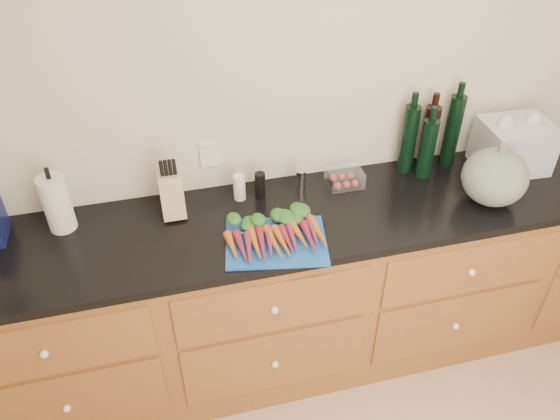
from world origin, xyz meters
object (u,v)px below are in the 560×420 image
object	(u,v)px
paper_towel	(57,204)
cutting_board	(276,242)
tomato_box	(345,178)
knife_block	(172,195)
carrots	(274,232)
squash	(495,177)

from	to	relation	value
paper_towel	cutting_board	bearing A→B (deg)	-20.64
tomato_box	knife_block	bearing A→B (deg)	-177.84
carrots	tomato_box	xyz separation A→B (m)	(0.41, 0.30, 0.01)
squash	paper_towel	bearing A→B (deg)	171.66
squash	tomato_box	world-z (taller)	squash
cutting_board	squash	world-z (taller)	squash
carrots	paper_towel	xyz separation A→B (m)	(-0.85, 0.29, 0.09)
paper_towel	squash	bearing A→B (deg)	-8.34
knife_block	squash	bearing A→B (deg)	-10.28
squash	tomato_box	distance (m)	0.66
cutting_board	carrots	xyz separation A→B (m)	(0.00, 0.03, 0.03)
carrots	squash	size ratio (longest dim) A/B	1.41
knife_block	carrots	bearing A→B (deg)	-34.98
paper_towel	knife_block	world-z (taller)	paper_towel
knife_block	cutting_board	bearing A→B (deg)	-37.97
squash	tomato_box	bearing A→B (deg)	154.50
cutting_board	knife_block	bearing A→B (deg)	142.03
tomato_box	squash	bearing A→B (deg)	-25.50
cutting_board	tomato_box	xyz separation A→B (m)	(0.41, 0.33, 0.03)
squash	paper_towel	size ratio (longest dim) A/B	1.13
carrots	tomato_box	distance (m)	0.51
carrots	cutting_board	bearing A→B (deg)	-90.00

